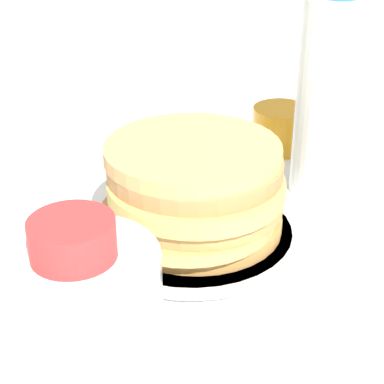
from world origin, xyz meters
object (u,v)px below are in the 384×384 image
Objects in this scene: plate at (192,232)px; pancake_stack at (194,189)px; water_bottle_far at (329,98)px; juice_glass at (281,128)px.

pancake_stack is at bearing -13.22° from plate.
pancake_stack is (0.00, -0.00, 0.05)m from plate.
water_bottle_far reaches higher than pancake_stack.
pancake_stack is at bearing -152.78° from juice_glass.
plate is 1.18× the size of pancake_stack.
plate is 2.88× the size of juice_glass.
juice_glass is at bearing 27.22° from pancake_stack.
water_bottle_far is at bearing 0.46° from pancake_stack.
juice_glass is (0.23, 0.12, 0.02)m from plate.
water_bottle_far is at bearing -110.49° from juice_glass.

